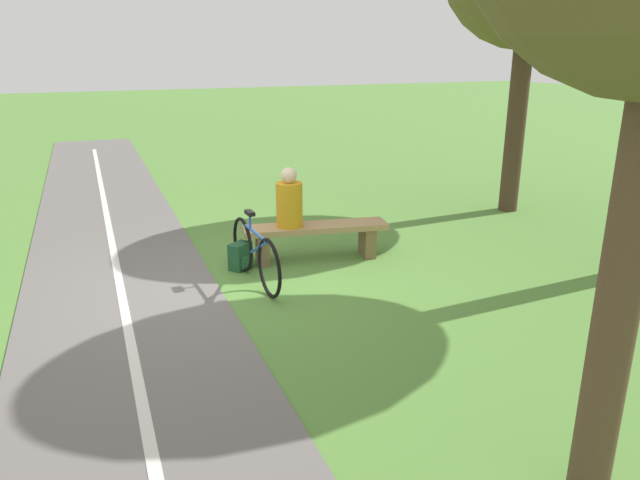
% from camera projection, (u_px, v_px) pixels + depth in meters
% --- Properties ---
extents(ground_plane, '(80.00, 80.00, 0.00)m').
position_uv_depth(ground_plane, '(219.00, 289.00, 7.27)').
color(ground_plane, '#548438').
extents(bench, '(2.05, 0.85, 0.50)m').
position_uv_depth(bench, '(316.00, 235.00, 8.22)').
color(bench, '#A88456').
rests_on(bench, ground_plane).
extents(person_seated, '(0.43, 0.43, 0.82)m').
position_uv_depth(person_seated, '(289.00, 201.00, 7.99)').
color(person_seated, orange).
rests_on(person_seated, bench).
extents(bicycle, '(0.08, 1.72, 0.90)m').
position_uv_depth(bicycle, '(255.00, 254.00, 7.36)').
color(bicycle, black).
rests_on(bicycle, ground_plane).
extents(backpack, '(0.36, 0.34, 0.36)m').
position_uv_depth(backpack, '(241.00, 256.00, 7.88)').
color(backpack, '#1E4C2D').
rests_on(backpack, ground_plane).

